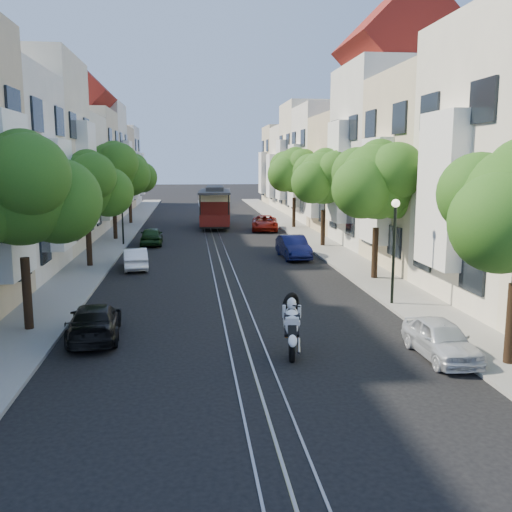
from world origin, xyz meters
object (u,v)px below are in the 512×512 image
object	(u,v)px
lamp_west	(122,204)
parked_car_e_far	(265,223)
tree_w_c	(114,171)
parked_car_w_near	(95,321)
sportbike_rider	(292,323)
tree_w_a	(22,192)
tree_w_d	(130,174)
tree_e_d	(295,172)
tree_e_c	(325,179)
cable_car	(215,205)
parked_car_e_mid	(293,247)
parked_car_e_near	(441,339)
lamp_east	(394,236)
tree_w_b	(87,187)
parked_car_w_far	(151,236)
tree_e_b	(379,183)
parked_car_w_mid	(135,258)

from	to	relation	value
lamp_west	parked_car_e_far	distance (m)	13.36
tree_w_c	parked_car_w_near	distance (m)	24.50
sportbike_rider	parked_car_e_far	xyz separation A→B (m)	(3.21, 30.85, -0.34)
tree_w_a	parked_car_w_near	distance (m)	4.85
tree_w_d	tree_e_d	bearing A→B (deg)	-19.15
tree_e_c	lamp_west	bearing A→B (deg)	171.51
tree_e_c	cable_car	bearing A→B (deg)	117.57
cable_car	parked_car_e_mid	bearing A→B (deg)	-73.63
tree_w_c	tree_w_d	world-z (taller)	tree_w_c
parked_car_e_near	parked_car_e_mid	size ratio (longest dim) A/B	0.82
tree_w_c	parked_car_e_far	world-z (taller)	tree_w_c
tree_w_a	lamp_east	xyz separation A→B (m)	(13.44, 2.02, -1.89)
cable_car	parked_car_e_far	world-z (taller)	cable_car
parked_car_w_near	parked_car_e_far	bearing A→B (deg)	-112.77
tree_e_c	lamp_west	size ratio (longest dim) A/B	1.57
sportbike_rider	parked_car_e_mid	xyz separation A→B (m)	(3.13, 17.02, -0.31)
tree_w_b	parked_car_w_far	size ratio (longest dim) A/B	1.69
lamp_east	sportbike_rider	size ratio (longest dim) A/B	1.91
tree_e_d	tree_w_a	distance (m)	32.38
tree_w_b	parked_car_w_far	bearing A→B (deg)	71.60
tree_e_c	tree_e_d	distance (m)	11.00
tree_w_b	parked_car_e_near	world-z (taller)	tree_w_b
tree_e_c	cable_car	distance (m)	14.85
tree_w_a	parked_car_w_near	world-z (taller)	tree_w_a
parked_car_e_far	parked_car_e_near	bearing A→B (deg)	-81.25
tree_e_d	tree_w_c	size ratio (longest dim) A/B	0.97
tree_e_b	tree_w_a	bearing A→B (deg)	-154.08
sportbike_rider	parked_car_w_mid	bearing A→B (deg)	120.55
parked_car_w_far	parked_car_w_mid	bearing A→B (deg)	87.09
tree_e_d	tree_w_b	xyz separation A→B (m)	(-14.40, -17.00, -0.47)
tree_e_d	sportbike_rider	bearing A→B (deg)	-100.52
lamp_west	cable_car	world-z (taller)	lamp_west
tree_e_d	parked_car_e_near	world-z (taller)	tree_e_d
tree_w_a	parked_car_w_far	xyz separation A→B (m)	(2.74, 20.23, -4.10)
lamp_east	tree_e_b	bearing A→B (deg)	79.07
parked_car_e_far	parked_car_w_far	xyz separation A→B (m)	(-8.88, -7.37, -0.00)
tree_w_b	tree_w_d	size ratio (longest dim) A/B	0.96
tree_w_a	cable_car	bearing A→B (deg)	76.14
lamp_west	parked_car_w_far	world-z (taller)	lamp_west
tree_w_b	parked_car_w_mid	bearing A→B (deg)	-15.52
lamp_east	sportbike_rider	xyz separation A→B (m)	(-5.03, -5.27, -1.87)
sportbike_rider	cable_car	world-z (taller)	cable_car
tree_w_c	parked_car_e_far	bearing A→B (deg)	21.61
tree_e_c	lamp_east	distance (m)	16.10
tree_w_b	parked_car_w_near	xyz separation A→B (m)	(2.29, -12.97, -3.82)
tree_e_c	lamp_west	world-z (taller)	tree_e_c
tree_w_c	lamp_east	bearing A→B (deg)	-57.35
tree_w_a	parked_car_w_mid	distance (m)	12.31
tree_e_d	parked_car_w_far	bearing A→B (deg)	-143.07
tree_e_b	lamp_east	world-z (taller)	tree_e_b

